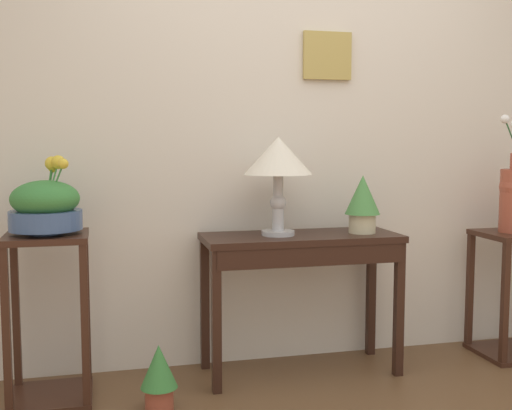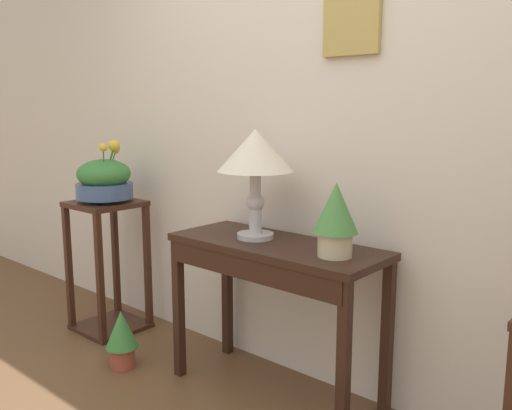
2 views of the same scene
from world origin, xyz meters
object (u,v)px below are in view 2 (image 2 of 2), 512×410
(table_lamp, at_px, (255,156))
(pedestal_stand_left, at_px, (108,266))
(potted_plant_on_console, at_px, (336,216))
(potted_plant_floor, at_px, (122,336))
(console_table, at_px, (273,268))
(planter_bowl_wide_left, at_px, (104,179))

(table_lamp, xyz_separation_m, pedestal_stand_left, (-1.16, -0.06, -0.75))
(table_lamp, relative_size, potted_plant_on_console, 1.66)
(table_lamp, bearing_deg, potted_plant_floor, -154.04)
(console_table, distance_m, potted_plant_floor, 0.96)
(table_lamp, xyz_separation_m, potted_plant_floor, (-0.66, -0.32, -0.98))
(console_table, height_order, table_lamp, table_lamp)
(console_table, xyz_separation_m, planter_bowl_wide_left, (-1.29, -0.04, 0.31))
(pedestal_stand_left, xyz_separation_m, potted_plant_floor, (0.50, -0.26, -0.23))
(table_lamp, relative_size, pedestal_stand_left, 0.64)
(table_lamp, height_order, pedestal_stand_left, table_lamp)
(planter_bowl_wide_left, bearing_deg, pedestal_stand_left, -145.30)
(pedestal_stand_left, height_order, planter_bowl_wide_left, planter_bowl_wide_left)
(table_lamp, bearing_deg, pedestal_stand_left, -177.08)
(console_table, bearing_deg, potted_plant_floor, -159.21)
(planter_bowl_wide_left, bearing_deg, console_table, 1.56)
(pedestal_stand_left, bearing_deg, potted_plant_on_console, 1.14)
(planter_bowl_wide_left, relative_size, potted_plant_floor, 1.17)
(pedestal_stand_left, relative_size, planter_bowl_wide_left, 2.19)
(potted_plant_on_console, bearing_deg, potted_plant_floor, -165.31)
(potted_plant_on_console, relative_size, potted_plant_floor, 0.98)
(console_table, height_order, planter_bowl_wide_left, planter_bowl_wide_left)
(potted_plant_on_console, distance_m, pedestal_stand_left, 1.71)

